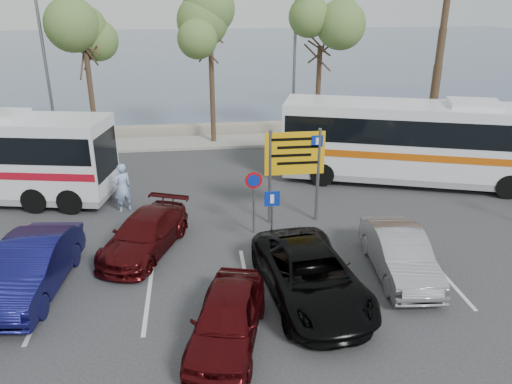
{
  "coord_description": "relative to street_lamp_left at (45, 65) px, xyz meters",
  "views": [
    {
      "loc": [
        -2.54,
        -13.71,
        8.19
      ],
      "look_at": [
        -0.44,
        3.0,
        1.35
      ],
      "focal_mm": 35.0,
      "sensor_mm": 36.0,
      "label": 1
    }
  ],
  "objects": [
    {
      "name": "ground",
      "position": [
        10.0,
        -13.52,
        -4.6
      ],
      "size": [
        120.0,
        120.0,
        0.0
      ],
      "primitive_type": "plane",
      "color": "#303032",
      "rests_on": "ground"
    },
    {
      "name": "kerb_strip",
      "position": [
        10.0,
        0.48,
        -4.52
      ],
      "size": [
        44.0,
        2.4,
        0.15
      ],
      "primitive_type": "cube",
      "color": "#9B998D",
      "rests_on": "ground"
    },
    {
      "name": "seawall",
      "position": [
        10.0,
        2.48,
        -4.3
      ],
      "size": [
        48.0,
        0.8,
        0.6
      ],
      "primitive_type": "cube",
      "color": "gray",
      "rests_on": "ground"
    },
    {
      "name": "sea",
      "position": [
        10.0,
        46.48,
        -4.59
      ],
      "size": [
        140.0,
        140.0,
        0.0
      ],
      "primitive_type": "plane",
      "color": "#465570",
      "rests_on": "ground"
    },
    {
      "name": "tree_left",
      "position": [
        2.0,
        0.48,
        1.41
      ],
      "size": [
        3.2,
        3.2,
        7.2
      ],
      "color": "#382619",
      "rests_on": "kerb_strip"
    },
    {
      "name": "tree_mid",
      "position": [
        8.5,
        0.48,
        2.06
      ],
      "size": [
        3.2,
        3.2,
        8.0
      ],
      "color": "#382619",
      "rests_on": "kerb_strip"
    },
    {
      "name": "tree_right",
      "position": [
        14.5,
        0.48,
        1.57
      ],
      "size": [
        3.2,
        3.2,
        7.4
      ],
      "color": "#382619",
      "rests_on": "kerb_strip"
    },
    {
      "name": "street_lamp_left",
      "position": [
        0.0,
        0.0,
        0.0
      ],
      "size": [
        0.45,
        1.15,
        8.01
      ],
      "color": "slate",
      "rests_on": "kerb_strip"
    },
    {
      "name": "street_lamp_right",
      "position": [
        13.0,
        0.0,
        0.0
      ],
      "size": [
        0.45,
        1.15,
        8.01
      ],
      "color": "slate",
      "rests_on": "kerb_strip"
    },
    {
      "name": "direction_sign",
      "position": [
        11.0,
        -10.32,
        -2.17
      ],
      "size": [
        2.2,
        0.12,
        3.6
      ],
      "color": "slate",
      "rests_on": "ground"
    },
    {
      "name": "sign_no_stop",
      "position": [
        9.4,
        -11.13,
        -3.02
      ],
      "size": [
        0.6,
        0.08,
        2.35
      ],
      "color": "slate",
      "rests_on": "ground"
    },
    {
      "name": "sign_parking",
      "position": [
        9.8,
        -12.73,
        -3.13
      ],
      "size": [
        0.5,
        0.07,
        2.25
      ],
      "color": "slate",
      "rests_on": "ground"
    },
    {
      "name": "lane_markings",
      "position": [
        8.86,
        -14.52,
        -4.6
      ],
      "size": [
        12.02,
        4.2,
        0.01
      ],
      "primitive_type": null,
      "color": "silver",
      "rests_on": "ground"
    },
    {
      "name": "coach_bus_right",
      "position": [
        17.5,
        -7.02,
        -2.82
      ],
      "size": [
        12.54,
        6.34,
        3.85
      ],
      "color": "silver",
      "rests_on": "ground"
    },
    {
      "name": "car_blue",
      "position": [
        2.59,
        -14.04,
        -3.82
      ],
      "size": [
        2.14,
        4.89,
        1.56
      ],
      "primitive_type": "imported",
      "rotation": [
        0.0,
        0.0,
        -0.1
      ],
      "color": "#11114F",
      "rests_on": "ground"
    },
    {
      "name": "car_maroon",
      "position": [
        5.62,
        -12.02,
        -3.96
      ],
      "size": [
        3.28,
        4.74,
        1.27
      ],
      "primitive_type": "imported",
      "rotation": [
        0.0,
        0.0,
        -0.38
      ],
      "color": "#450B0D",
      "rests_on": "ground"
    },
    {
      "name": "car_red",
      "position": [
        8.02,
        -17.02,
        -3.92
      ],
      "size": [
        2.56,
        4.26,
        1.36
      ],
      "primitive_type": "imported",
      "rotation": [
        0.0,
        0.0,
        -0.26
      ],
      "color": "#45090C",
      "rests_on": "ground"
    },
    {
      "name": "suv_black",
      "position": [
        10.5,
        -15.41,
        -3.87
      ],
      "size": [
        2.99,
        5.47,
        1.45
      ],
      "primitive_type": "imported",
      "rotation": [
        0.0,
        0.0,
        0.11
      ],
      "color": "black",
      "rests_on": "ground"
    },
    {
      "name": "car_silver_b",
      "position": [
        13.5,
        -14.46,
        -3.9
      ],
      "size": [
        1.8,
        4.37,
        1.41
      ],
      "primitive_type": "imported",
      "rotation": [
        0.0,
        0.0,
        -0.07
      ],
      "color": "gray",
      "rests_on": "ground"
    },
    {
      "name": "pedestrian_near",
      "position": [
        4.53,
        -8.56,
        -3.6
      ],
      "size": [
        0.87,
        0.77,
        1.99
      ],
      "primitive_type": "imported",
      "rotation": [
        0.0,
        0.0,
        3.65
      ],
      "color": "#97B0DC",
      "rests_on": "ground"
    }
  ]
}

